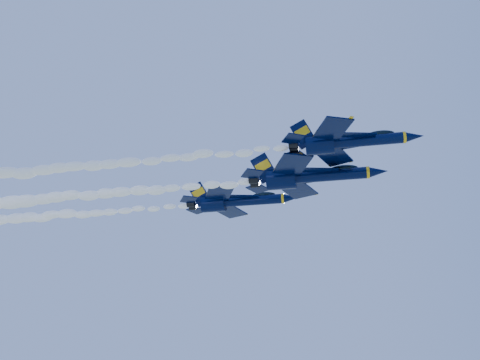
# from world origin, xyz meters

# --- Properties ---
(jet_lead) EXTENTS (17.02, 13.96, 6.32)m
(jet_lead) POSITION_xyz_m (16.92, -12.73, 151.64)
(jet_lead) COLOR black
(smoke_trail_jet_lead) EXTENTS (53.03, 2.17, 1.95)m
(smoke_trail_jet_lead) POSITION_xyz_m (-16.86, -12.73, 151.18)
(smoke_trail_jet_lead) COLOR white
(jet_second) EXTENTS (19.41, 15.92, 7.21)m
(jet_second) POSITION_xyz_m (11.53, -5.52, 150.40)
(jet_second) COLOR black
(smoke_trail_jet_second) EXTENTS (53.03, 2.47, 2.23)m
(smoke_trail_jet_second) POSITION_xyz_m (-23.28, -5.52, 149.92)
(smoke_trail_jet_second) COLOR white
(jet_third) EXTENTS (18.89, 15.50, 7.02)m
(jet_third) POSITION_xyz_m (-1.38, 6.96, 152.43)
(jet_third) COLOR black
(smoke_trail_jet_third) EXTENTS (53.03, 2.41, 2.17)m
(smoke_trail_jet_third) POSITION_xyz_m (-35.97, 6.96, 151.95)
(smoke_trail_jet_third) COLOR white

